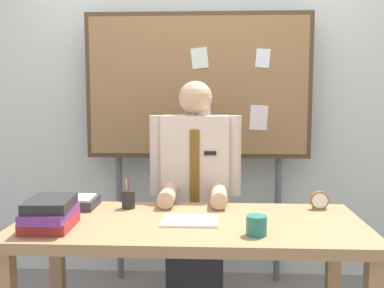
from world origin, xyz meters
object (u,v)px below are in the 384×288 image
at_px(book_stack, 50,214).
at_px(desk_clock, 319,201).
at_px(desk, 190,240).
at_px(person, 195,206).
at_px(pen_holder, 128,199).
at_px(coffee_mug, 256,225).
at_px(paper_tray, 72,202).
at_px(bulletin_board, 198,89).
at_px(open_notebook, 190,221).

xyz_separation_m(book_stack, desk_clock, (1.29, 0.40, -0.02)).
height_order(desk, book_stack, book_stack).
distance_m(book_stack, desk_clock, 1.35).
height_order(person, desk_clock, person).
relative_size(person, pen_holder, 8.90).
relative_size(person, desk_clock, 14.78).
height_order(book_stack, coffee_mug, book_stack).
xyz_separation_m(desk_clock, paper_tray, (-1.31, -0.02, -0.02)).
xyz_separation_m(bulletin_board, coffee_mug, (0.29, -1.23, -0.59)).
bearing_deg(desk_clock, person, 153.08).
height_order(bulletin_board, book_stack, bulletin_board).
relative_size(desk, open_notebook, 6.24).
bearing_deg(person, paper_tray, -150.70).
xyz_separation_m(person, pen_holder, (-0.34, -0.36, 0.13)).
xyz_separation_m(person, bulletin_board, (0.00, 0.44, 0.72)).
distance_m(open_notebook, pen_holder, 0.42).
relative_size(coffee_mug, paper_tray, 0.35).
height_order(book_stack, desk_clock, book_stack).
xyz_separation_m(bulletin_board, desk_clock, (0.67, -0.77, -0.59)).
distance_m(coffee_mug, pen_holder, 0.77).
bearing_deg(bulletin_board, desk, -90.02).
bearing_deg(desk, book_stack, -166.05).
bearing_deg(bulletin_board, person, -90.05).
bearing_deg(open_notebook, pen_holder, 144.33).
relative_size(bulletin_board, coffee_mug, 21.16).
height_order(desk, person, person).
distance_m(bulletin_board, desk_clock, 1.18).
xyz_separation_m(bulletin_board, paper_tray, (-0.65, -0.80, -0.61)).
bearing_deg(open_notebook, book_stack, -167.76).
distance_m(bulletin_board, open_notebook, 1.22).
bearing_deg(paper_tray, desk_clock, 1.04).
height_order(pen_holder, paper_tray, pen_holder).
xyz_separation_m(open_notebook, coffee_mug, (0.30, -0.18, 0.04)).
distance_m(book_stack, coffee_mug, 0.92).
height_order(person, paper_tray, person).
distance_m(person, paper_tray, 0.75).
bearing_deg(coffee_mug, paper_tray, 155.43).
height_order(desk, coffee_mug, coffee_mug).
bearing_deg(book_stack, bulletin_board, 62.15).
bearing_deg(desk_clock, book_stack, -162.62).
bearing_deg(coffee_mug, pen_holder, 146.04).
bearing_deg(paper_tray, coffee_mug, -24.57).
xyz_separation_m(open_notebook, pen_holder, (-0.34, 0.24, 0.04)).
relative_size(person, bulletin_board, 0.75).
bearing_deg(desk, desk_clock, 20.47).
relative_size(book_stack, open_notebook, 1.09).
relative_size(desk_clock, paper_tray, 0.37).
height_order(desk, open_notebook, open_notebook).
height_order(bulletin_board, pen_holder, bulletin_board).
bearing_deg(paper_tray, open_notebook, -20.85).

